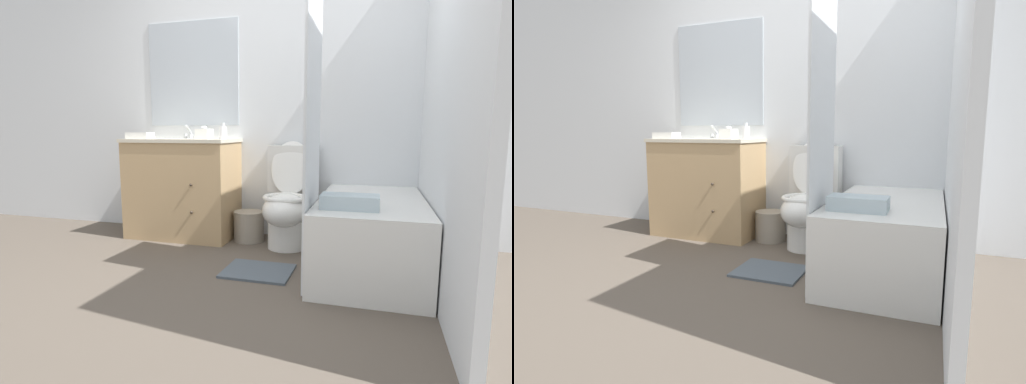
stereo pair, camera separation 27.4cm
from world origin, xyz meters
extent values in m
plane|color=brown|center=(0.00, 0.00, 0.00)|extent=(14.00, 14.00, 0.00)
cube|color=silver|center=(0.00, 1.58, 1.25)|extent=(8.00, 0.05, 2.50)
cube|color=#B2BCC6|center=(-0.75, 1.55, 1.46)|extent=(0.88, 0.01, 0.93)
cube|color=silver|center=(1.25, 0.78, 1.25)|extent=(0.05, 2.56, 2.50)
cube|color=tan|center=(-0.75, 1.30, 0.42)|extent=(0.93, 0.52, 0.84)
cube|color=beige|center=(-0.75, 1.30, 0.86)|extent=(0.95, 0.54, 0.03)
cylinder|color=white|center=(-0.75, 1.30, 0.82)|extent=(0.28, 0.28, 0.10)
sphere|color=#382D23|center=(-0.54, 1.03, 0.51)|extent=(0.02, 0.02, 0.02)
sphere|color=#382D23|center=(-0.54, 1.03, 0.28)|extent=(0.02, 0.02, 0.02)
cylinder|color=silver|center=(-0.75, 1.48, 0.89)|extent=(0.04, 0.04, 0.04)
cylinder|color=silver|center=(-0.75, 1.44, 0.96)|extent=(0.02, 0.11, 0.09)
cylinder|color=silver|center=(-0.81, 1.48, 0.90)|extent=(0.03, 0.03, 0.04)
cylinder|color=silver|center=(-0.70, 1.48, 0.90)|extent=(0.03, 0.03, 0.04)
cylinder|color=white|center=(0.22, 1.18, 0.12)|extent=(0.30, 0.30, 0.23)
ellipsoid|color=white|center=(0.22, 1.12, 0.33)|extent=(0.35, 0.47, 0.26)
torus|color=white|center=(0.22, 1.12, 0.42)|extent=(0.35, 0.35, 0.04)
cube|color=white|center=(0.22, 1.45, 0.62)|extent=(0.42, 0.18, 0.40)
ellipsoid|color=white|center=(0.22, 1.33, 0.64)|extent=(0.33, 0.14, 0.44)
cube|color=white|center=(0.87, 0.87, 0.24)|extent=(0.69, 1.37, 0.49)
cube|color=#ACB1B2|center=(0.87, 0.87, 0.48)|extent=(0.57, 1.25, 0.01)
cube|color=white|center=(0.52, 0.52, 1.03)|extent=(0.01, 0.55, 2.04)
cylinder|color=gray|center=(-0.14, 1.31, 0.13)|extent=(0.26, 0.26, 0.26)
cube|color=white|center=(-0.58, 1.38, 0.92)|extent=(0.12, 0.14, 0.09)
ellipsoid|color=white|center=(-0.58, 1.38, 0.97)|extent=(0.05, 0.04, 0.03)
cylinder|color=silver|center=(-0.37, 1.32, 0.93)|extent=(0.07, 0.07, 0.11)
cylinder|color=silver|center=(-0.37, 1.32, 1.00)|extent=(0.04, 0.04, 0.03)
cube|color=white|center=(-1.08, 1.16, 0.90)|extent=(0.21, 0.13, 0.06)
cube|color=silver|center=(0.75, 0.47, 0.53)|extent=(0.34, 0.19, 0.08)
cube|color=#4C5660|center=(0.16, 0.57, 0.01)|extent=(0.45, 0.38, 0.02)
camera|label=1|loc=(0.89, -1.90, 0.93)|focal=28.00mm
camera|label=2|loc=(1.15, -1.81, 0.93)|focal=28.00mm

